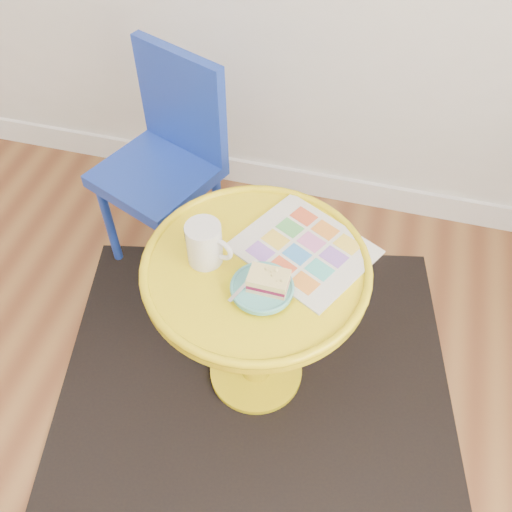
% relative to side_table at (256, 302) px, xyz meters
% --- Properties ---
extents(rug, '(1.50, 1.35, 0.01)m').
position_rel_side_table_xyz_m(rug, '(0.00, 0.00, -0.41)').
color(rug, black).
rests_on(rug, ground).
extents(side_table, '(0.61, 0.61, 0.58)m').
position_rel_side_table_xyz_m(side_table, '(0.00, 0.00, 0.00)').
color(side_table, yellow).
rests_on(side_table, ground).
extents(chair, '(0.47, 0.47, 0.82)m').
position_rel_side_table_xyz_m(chair, '(-0.45, 0.50, 0.05)').
color(chair, '#1A39AF').
rests_on(chair, ground).
extents(newspaper, '(0.43, 0.41, 0.01)m').
position_rel_side_table_xyz_m(newspaper, '(0.11, 0.09, 0.17)').
color(newspaper, silver).
rests_on(newspaper, side_table).
extents(mug, '(0.13, 0.09, 0.12)m').
position_rel_side_table_xyz_m(mug, '(-0.13, -0.01, 0.23)').
color(mug, silver).
rests_on(mug, side_table).
extents(plate, '(0.16, 0.16, 0.02)m').
position_rel_side_table_xyz_m(plate, '(0.04, -0.08, 0.18)').
color(plate, '#52ADA9').
rests_on(plate, newspaper).
extents(cake_slice, '(0.10, 0.07, 0.04)m').
position_rel_side_table_xyz_m(cake_slice, '(0.05, -0.08, 0.21)').
color(cake_slice, '#D3BC8C').
rests_on(cake_slice, plate).
extents(fork, '(0.07, 0.14, 0.00)m').
position_rel_side_table_xyz_m(fork, '(0.00, -0.08, 0.19)').
color(fork, silver).
rests_on(fork, plate).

